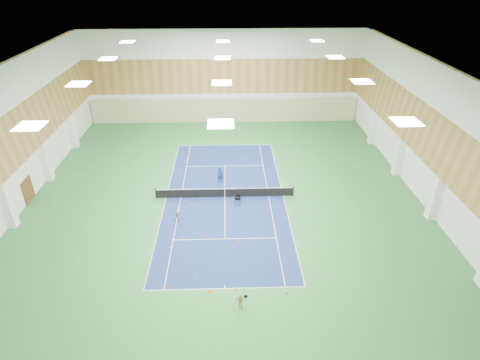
% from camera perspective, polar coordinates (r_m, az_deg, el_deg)
% --- Properties ---
extents(ground, '(40.00, 40.00, 0.00)m').
position_cam_1_polar(ground, '(37.60, -2.16, -2.45)').
color(ground, '#2E6C35').
rests_on(ground, ground).
extents(room_shell, '(36.00, 40.00, 12.00)m').
position_cam_1_polar(room_shell, '(34.84, -2.34, 6.00)').
color(room_shell, white).
rests_on(room_shell, ground).
extents(wood_cladding, '(36.00, 40.00, 8.00)m').
position_cam_1_polar(wood_cladding, '(34.11, -2.41, 9.09)').
color(wood_cladding, '#A77C3E').
rests_on(wood_cladding, room_shell).
extents(ceiling_light_grid, '(21.40, 25.40, 0.06)m').
position_cam_1_polar(ceiling_light_grid, '(32.98, -2.56, 15.50)').
color(ceiling_light_grid, white).
rests_on(ceiling_light_grid, room_shell).
extents(court_surface, '(10.97, 23.77, 0.01)m').
position_cam_1_polar(court_surface, '(37.59, -2.16, -2.44)').
color(court_surface, navy).
rests_on(court_surface, ground).
extents(tennis_balls_scatter, '(10.57, 22.77, 0.07)m').
position_cam_1_polar(tennis_balls_scatter, '(37.57, -2.16, -2.39)').
color(tennis_balls_scatter, '#BFE326').
rests_on(tennis_balls_scatter, ground).
extents(tennis_net, '(12.80, 0.10, 1.10)m').
position_cam_1_polar(tennis_net, '(37.31, -2.18, -1.73)').
color(tennis_net, black).
rests_on(tennis_net, ground).
extents(back_curtain, '(35.40, 0.16, 3.20)m').
position_cam_1_polar(back_curtain, '(54.86, -2.19, 9.85)').
color(back_curtain, '#C6B793').
rests_on(back_curtain, ground).
extents(door_left_b, '(0.08, 1.80, 2.20)m').
position_cam_1_polar(door_left_b, '(41.30, -27.91, -1.29)').
color(door_left_b, '#593319').
rests_on(door_left_b, ground).
extents(coach, '(0.72, 0.58, 1.70)m').
position_cam_1_polar(coach, '(39.71, -2.84, 0.79)').
color(coach, navy).
rests_on(coach, ground).
extents(child_court, '(0.59, 0.49, 1.12)m').
position_cam_1_polar(child_court, '(34.24, -8.89, -5.19)').
color(child_court, gray).
rests_on(child_court, ground).
extents(child_apron, '(0.63, 0.28, 1.06)m').
position_cam_1_polar(child_apron, '(26.63, 0.04, -16.80)').
color(child_apron, tan).
rests_on(child_apron, ground).
extents(ball_cart, '(0.61, 0.61, 0.88)m').
position_cam_1_polar(ball_cart, '(36.25, -0.29, -2.90)').
color(ball_cart, black).
rests_on(ball_cart, ground).
extents(cone_svc_a, '(0.22, 0.22, 0.24)m').
position_cam_1_polar(cone_svc_a, '(32.56, -8.45, -8.13)').
color(cone_svc_a, '#FF460D').
rests_on(cone_svc_a, ground).
extents(cone_svc_b, '(0.20, 0.20, 0.22)m').
position_cam_1_polar(cone_svc_b, '(32.70, -5.10, -7.74)').
color(cone_svc_b, '#FF520D').
rests_on(cone_svc_b, ground).
extents(cone_svc_c, '(0.18, 0.18, 0.20)m').
position_cam_1_polar(cone_svc_c, '(31.89, -0.54, -8.72)').
color(cone_svc_c, orange).
rests_on(cone_svc_c, ground).
extents(cone_svc_d, '(0.20, 0.20, 0.22)m').
position_cam_1_polar(cone_svc_d, '(32.39, 3.69, -8.09)').
color(cone_svc_d, orange).
rests_on(cone_svc_d, ground).
extents(cone_base_a, '(0.22, 0.22, 0.24)m').
position_cam_1_polar(cone_base_a, '(28.49, -10.17, -14.75)').
color(cone_base_a, '#EB470C').
rests_on(cone_base_a, ground).
extents(cone_base_b, '(0.21, 0.21, 0.23)m').
position_cam_1_polar(cone_base_b, '(27.92, -4.31, -15.41)').
color(cone_base_b, '#FF570D').
rests_on(cone_base_b, ground).
extents(cone_base_c, '(0.18, 0.18, 0.19)m').
position_cam_1_polar(cone_base_c, '(28.00, -0.67, -15.20)').
color(cone_base_c, orange).
rests_on(cone_base_c, ground).
extents(cone_base_d, '(0.18, 0.18, 0.19)m').
position_cam_1_polar(cone_base_d, '(27.92, 6.73, -15.60)').
color(cone_base_d, orange).
rests_on(cone_base_d, ground).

